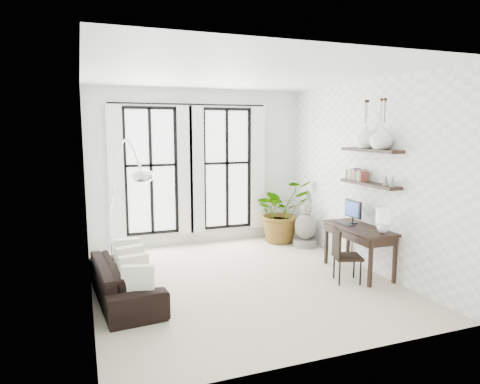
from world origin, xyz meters
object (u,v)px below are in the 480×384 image
sofa (125,280)px  plant (281,211)px  desk_chair (343,252)px  arc_lamp (124,172)px  desk (361,231)px  buddha (305,228)px

sofa → plant: 4.04m
desk_chair → arc_lamp: 3.58m
desk → arc_lamp: bearing=166.3°
plant → desk_chair: size_ratio=1.56×
plant → buddha: (0.30, -0.53, -0.29)m
arc_lamp → sofa: bearing=-99.2°
desk → desk_chair: bearing=-156.0°
desk_chair → arc_lamp: (-3.17, 1.10, 1.26)m
sofa → desk: 3.78m
desk → buddha: 1.85m
arc_lamp → buddha: arc_lamp is taller
sofa → arc_lamp: arc_lamp is taller
desk_chair → buddha: bearing=94.7°
plant → buddha: 0.67m
plant → arc_lamp: 3.80m
sofa → plant: size_ratio=1.44×
desk → desk_chair: (-0.48, -0.21, -0.25)m
plant → desk: (0.30, -2.34, 0.07)m
desk → plant: bearing=97.3°
desk → desk_chair: size_ratio=1.56×
buddha → sofa: bearing=-157.4°
desk_chair → arc_lamp: bearing=178.6°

